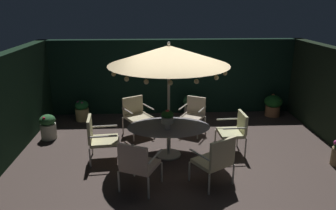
# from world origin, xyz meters

# --- Properties ---
(ground_plane) EXTENTS (7.92, 6.57, 0.02)m
(ground_plane) POSITION_xyz_m (0.00, 0.00, -0.01)
(ground_plane) COLOR #453832
(hedge_backdrop_rear) EXTENTS (7.92, 0.30, 2.26)m
(hedge_backdrop_rear) POSITION_xyz_m (0.00, 3.14, 1.13)
(hedge_backdrop_rear) COLOR black
(hedge_backdrop_rear) RESTS_ON ground_plane
(patio_dining_table) EXTENTS (1.82, 1.26, 0.70)m
(patio_dining_table) POSITION_xyz_m (-0.27, 0.10, 0.59)
(patio_dining_table) COLOR silver
(patio_dining_table) RESTS_ON ground_plane
(patio_umbrella) EXTENTS (2.53, 2.53, 2.54)m
(patio_umbrella) POSITION_xyz_m (-0.27, 0.10, 2.26)
(patio_umbrella) COLOR silver
(patio_umbrella) RESTS_ON ground_plane
(centerpiece_planter) EXTENTS (0.26, 0.26, 0.43)m
(centerpiece_planter) POSITION_xyz_m (-0.31, -0.06, 0.96)
(centerpiece_planter) COLOR silver
(centerpiece_planter) RESTS_ON patio_dining_table
(patio_chair_north) EXTENTS (0.69, 0.68, 0.99)m
(patio_chair_north) POSITION_xyz_m (-1.78, -0.05, 0.55)
(patio_chair_north) COLOR silver
(patio_chair_north) RESTS_ON ground_plane
(patio_chair_northeast) EXTENTS (0.82, 0.83, 0.97)m
(patio_chair_northeast) POSITION_xyz_m (-0.90, -1.27, 0.55)
(patio_chair_northeast) COLOR silver
(patio_chair_northeast) RESTS_ON ground_plane
(patio_chair_east) EXTENTS (0.85, 0.84, 0.99)m
(patio_chair_east) POSITION_xyz_m (0.53, -1.18, 0.55)
(patio_chair_east) COLOR silver
(patio_chair_east) RESTS_ON ground_plane
(patio_chair_southeast) EXTENTS (0.60, 0.64, 0.95)m
(patio_chair_southeast) POSITION_xyz_m (1.23, 0.17, 0.57)
(patio_chair_southeast) COLOR silver
(patio_chair_southeast) RESTS_ON ground_plane
(patio_chair_south) EXTENTS (0.77, 0.78, 0.93)m
(patio_chair_south) POSITION_xyz_m (0.46, 1.42, 0.54)
(patio_chair_south) COLOR silver
(patio_chair_south) RESTS_ON ground_plane
(patio_chair_southwest) EXTENTS (0.86, 0.86, 0.96)m
(patio_chair_southwest) POSITION_xyz_m (-1.04, 1.40, 0.56)
(patio_chair_southwest) COLOR beige
(patio_chair_southwest) RESTS_ON ground_plane
(potted_plant_left_near) EXTENTS (0.39, 0.39, 0.60)m
(potted_plant_left_near) POSITION_xyz_m (-2.67, 2.48, 0.31)
(potted_plant_left_near) COLOR tan
(potted_plant_left_near) RESTS_ON ground_plane
(potted_plant_front_corner) EXTENTS (0.55, 0.55, 0.70)m
(potted_plant_front_corner) POSITION_xyz_m (0.56, 2.54, 0.37)
(potted_plant_front_corner) COLOR beige
(potted_plant_front_corner) RESTS_ON ground_plane
(potted_plant_right_far) EXTENTS (0.39, 0.39, 0.64)m
(potted_plant_right_far) POSITION_xyz_m (-3.25, 1.18, 0.33)
(potted_plant_right_far) COLOR beige
(potted_plant_right_far) RESTS_ON ground_plane
(potted_plant_left_far) EXTENTS (0.52, 0.52, 0.64)m
(potted_plant_left_far) POSITION_xyz_m (3.02, 2.57, 0.35)
(potted_plant_left_far) COLOR #A66A44
(potted_plant_left_far) RESTS_ON ground_plane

